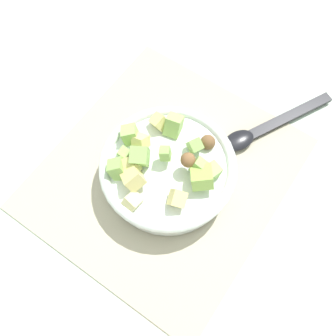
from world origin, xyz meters
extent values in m
plane|color=silver|center=(0.00, 0.00, 0.00)|extent=(2.40, 2.40, 0.00)
cube|color=#BCB299|center=(0.00, 0.00, 0.00)|extent=(0.41, 0.37, 0.01)
cylinder|color=white|center=(0.01, 0.01, 0.03)|extent=(0.20, 0.20, 0.05)
torus|color=white|center=(0.01, 0.01, 0.05)|extent=(0.22, 0.22, 0.02)
cube|color=#93C160|center=(0.00, 0.00, 0.07)|extent=(0.02, 0.03, 0.02)
cube|color=#9EC656|center=(0.00, 0.07, 0.07)|extent=(0.05, 0.05, 0.04)
sphere|color=brown|center=(-0.06, 0.04, 0.06)|extent=(0.04, 0.03, 0.03)
cube|color=#A3CC6B|center=(0.03, -0.06, 0.06)|extent=(0.02, 0.02, 0.03)
cube|color=#E5D684|center=(0.05, 0.05, 0.07)|extent=(0.03, 0.03, 0.03)
cube|color=beige|center=(0.09, 0.00, 0.06)|extent=(0.03, 0.03, 0.03)
cube|color=#E5D684|center=(0.00, -0.05, 0.06)|extent=(0.03, 0.03, 0.03)
cube|color=#A3CC6B|center=(0.00, -0.07, 0.06)|extent=(0.03, 0.04, 0.04)
sphere|color=brown|center=(-0.01, 0.04, 0.08)|extent=(0.03, 0.04, 0.04)
cube|color=#93C160|center=(0.06, -0.05, 0.06)|extent=(0.03, 0.04, 0.04)
cube|color=#93C160|center=(-0.02, 0.07, 0.06)|extent=(0.03, 0.03, 0.03)
cube|color=#E5D684|center=(0.06, -0.02, 0.07)|extent=(0.04, 0.04, 0.04)
cube|color=#93C160|center=(-0.01, 0.05, 0.07)|extent=(0.02, 0.03, 0.03)
cube|color=#A3CC6B|center=(-0.05, -0.02, 0.06)|extent=(0.04, 0.03, 0.04)
cube|color=#93C160|center=(-0.04, 0.03, 0.07)|extent=(0.03, 0.03, 0.03)
cube|color=#93C160|center=(0.03, -0.03, 0.07)|extent=(0.04, 0.04, 0.04)
cube|color=#E5D684|center=(-0.05, -0.04, 0.06)|extent=(0.03, 0.03, 0.03)
cube|color=#E5D684|center=(0.04, -0.04, 0.06)|extent=(0.04, 0.04, 0.04)
ellipsoid|color=black|center=(-0.12, 0.07, 0.01)|extent=(0.07, 0.06, 0.01)
cube|color=black|center=(-0.21, 0.12, 0.01)|extent=(0.17, 0.10, 0.01)
camera|label=1|loc=(0.21, 0.15, 0.60)|focal=41.48mm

